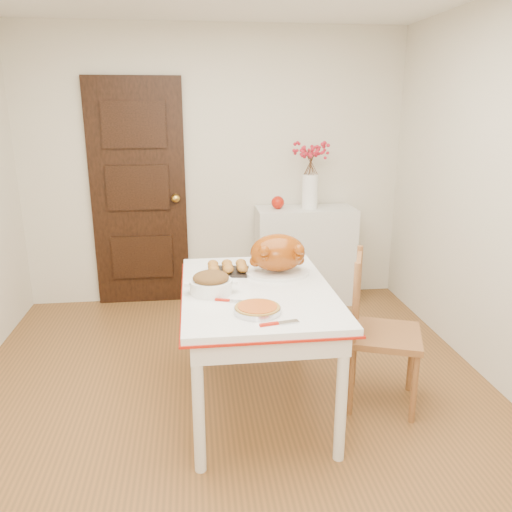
{
  "coord_description": "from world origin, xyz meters",
  "views": [
    {
      "loc": [
        -0.21,
        -2.72,
        1.8
      ],
      "look_at": [
        0.15,
        0.12,
        0.96
      ],
      "focal_mm": 35.66,
      "sensor_mm": 36.0,
      "label": 1
    }
  ],
  "objects": [
    {
      "name": "floor",
      "position": [
        0.0,
        0.0,
        0.0
      ],
      "size": [
        3.5,
        4.0,
        0.0
      ],
      "primitive_type": "cube",
      "color": "brown",
      "rests_on": "ground"
    },
    {
      "name": "wall_back",
      "position": [
        0.0,
        2.0,
        1.25
      ],
      "size": [
        3.5,
        0.0,
        2.5
      ],
      "primitive_type": "cube",
      "color": "beige",
      "rests_on": "ground"
    },
    {
      "name": "wall_front",
      "position": [
        0.0,
        -2.0,
        1.25
      ],
      "size": [
        3.5,
        0.0,
        2.5
      ],
      "primitive_type": "cube",
      "color": "beige",
      "rests_on": "ground"
    },
    {
      "name": "door_back",
      "position": [
        -0.7,
        1.97,
        1.03
      ],
      "size": [
        0.85,
        0.06,
        2.06
      ],
      "primitive_type": "cube",
      "color": "black",
      "rests_on": "ground"
    },
    {
      "name": "sideboard",
      "position": [
        0.82,
        1.78,
        0.45
      ],
      "size": [
        0.91,
        0.4,
        0.91
      ],
      "primitive_type": "cube",
      "color": "silver",
      "rests_on": "floor"
    },
    {
      "name": "kitchen_table",
      "position": [
        0.15,
        0.07,
        0.39
      ],
      "size": [
        0.89,
        1.3,
        0.78
      ],
      "primitive_type": null,
      "color": "white",
      "rests_on": "floor"
    },
    {
      "name": "chair_oak",
      "position": [
        0.93,
        -0.0,
        0.48
      ],
      "size": [
        0.55,
        0.55,
        0.96
      ],
      "primitive_type": null,
      "rotation": [
        0.0,
        0.0,
        1.21
      ],
      "color": "brown",
      "rests_on": "floor"
    },
    {
      "name": "berry_vase",
      "position": [
        0.85,
        1.78,
        1.22
      ],
      "size": [
        0.33,
        0.33,
        0.64
      ],
      "primitive_type": null,
      "color": "white",
      "rests_on": "sideboard"
    },
    {
      "name": "apple",
      "position": [
        0.55,
        1.78,
        0.96
      ],
      "size": [
        0.12,
        0.12,
        0.12
      ],
      "primitive_type": "sphere",
      "color": "#A91608",
      "rests_on": "sideboard"
    },
    {
      "name": "turkey_platter",
      "position": [
        0.31,
        0.3,
        0.91
      ],
      "size": [
        0.48,
        0.43,
        0.26
      ],
      "primitive_type": null,
      "rotation": [
        0.0,
        0.0,
        0.3
      ],
      "color": "brown",
      "rests_on": "kitchen_table"
    },
    {
      "name": "pumpkin_pie",
      "position": [
        0.1,
        -0.31,
        0.8
      ],
      "size": [
        0.27,
        0.27,
        0.05
      ],
      "primitive_type": "cylinder",
      "rotation": [
        0.0,
        0.0,
        -0.12
      ],
      "color": "#AD4A16",
      "rests_on": "kitchen_table"
    },
    {
      "name": "stuffing_dish",
      "position": [
        -0.12,
        0.01,
        0.84
      ],
      "size": [
        0.31,
        0.25,
        0.12
      ],
      "primitive_type": null,
      "rotation": [
        0.0,
        0.0,
        0.02
      ],
      "color": "brown",
      "rests_on": "kitchen_table"
    },
    {
      "name": "rolls_tray",
      "position": [
        -0.01,
        0.37,
        0.81
      ],
      "size": [
        0.29,
        0.25,
        0.07
      ],
      "primitive_type": null,
      "rotation": [
        0.0,
        0.0,
        -0.18
      ],
      "color": "#9A5C19",
      "rests_on": "kitchen_table"
    },
    {
      "name": "pie_server",
      "position": [
        0.19,
        -0.46,
        0.78
      ],
      "size": [
        0.21,
        0.1,
        0.01
      ],
      "primitive_type": null,
      "rotation": [
        0.0,
        0.0,
        0.2
      ],
      "color": "silver",
      "rests_on": "kitchen_table"
    },
    {
      "name": "carving_knife",
      "position": [
        0.0,
        -0.14,
        0.78
      ],
      "size": [
        0.23,
        0.12,
        0.01
      ],
      "primitive_type": null,
      "rotation": [
        0.0,
        0.0,
        -0.31
      ],
      "color": "silver",
      "rests_on": "kitchen_table"
    },
    {
      "name": "drinking_glass",
      "position": [
        0.22,
        0.57,
        0.83
      ],
      "size": [
        0.08,
        0.08,
        0.1
      ],
      "primitive_type": "cylinder",
      "rotation": [
        0.0,
        0.0,
        0.31
      ],
      "color": "white",
      "rests_on": "kitchen_table"
    },
    {
      "name": "shaker_pair",
      "position": [
        0.41,
        0.54,
        0.82
      ],
      "size": [
        0.09,
        0.05,
        0.09
      ],
      "primitive_type": null,
      "rotation": [
        0.0,
        0.0,
        -0.2
      ],
      "color": "white",
      "rests_on": "kitchen_table"
    }
  ]
}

